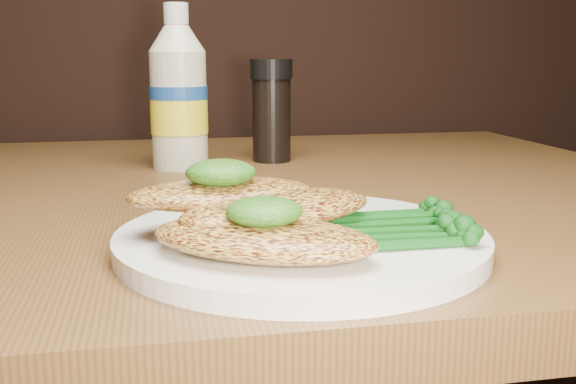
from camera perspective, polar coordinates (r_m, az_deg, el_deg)
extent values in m
cylinder|color=white|center=(0.48, 1.12, -4.11)|extent=(0.26, 0.26, 0.01)
ellipsoid|color=gold|center=(0.42, -2.13, -3.94)|extent=(0.16, 0.14, 0.02)
ellipsoid|color=gold|center=(0.46, -0.82, -1.44)|extent=(0.16, 0.12, 0.02)
ellipsoid|color=gold|center=(0.47, -5.65, -0.14)|extent=(0.14, 0.08, 0.02)
ellipsoid|color=#0A3608|center=(0.41, -2.02, -1.66)|extent=(0.05, 0.05, 0.02)
ellipsoid|color=#0A3608|center=(0.46, -5.72, 1.65)|extent=(0.05, 0.04, 0.02)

